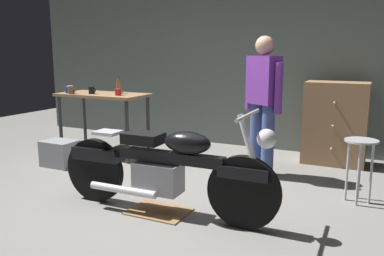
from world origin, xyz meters
TOP-DOWN VIEW (x-y plane):
  - ground_plane at (0.00, 0.00)m, footprint 12.00×12.00m
  - back_wall at (0.00, 2.80)m, footprint 8.00×0.12m
  - workbench at (-1.68, 1.34)m, footprint 1.30×0.64m
  - motorcycle at (0.20, -0.18)m, footprint 2.19×0.60m
  - person_standing at (0.67, 1.36)m, footprint 0.51×0.38m
  - shop_stool at (1.79, 0.92)m, footprint 0.32×0.32m
  - wooden_dresser at (1.40, 2.30)m, footprint 0.80×0.47m
  - drip_tray at (0.13, -0.18)m, footprint 0.56×0.40m
  - storage_bin at (-1.83, 0.59)m, footprint 0.44×0.32m
  - mug_blue_enamel at (-2.17, 1.16)m, footprint 0.11×0.07m
  - mug_red_diner at (-1.32, 1.22)m, footprint 0.12×0.09m
  - mug_brown_stoneware at (-2.05, 1.10)m, footprint 0.12×0.08m
  - mug_black_matte at (-1.79, 1.23)m, footprint 0.12×0.08m
  - mug_white_ceramic at (-2.24, 1.28)m, footprint 0.12×0.09m
  - bottle at (-1.47, 1.44)m, footprint 0.06×0.06m

SIDE VIEW (x-z plane):
  - ground_plane at x=0.00m, z-range 0.00..0.00m
  - drip_tray at x=0.13m, z-range 0.00..0.01m
  - storage_bin at x=-1.83m, z-range 0.00..0.34m
  - motorcycle at x=0.20m, z-range -0.05..0.95m
  - shop_stool at x=1.79m, z-range 0.18..0.82m
  - wooden_dresser at x=1.40m, z-range 0.00..1.10m
  - workbench at x=-1.68m, z-range 0.34..1.24m
  - person_standing at x=0.67m, z-range 0.09..1.76m
  - mug_red_diner at x=-1.32m, z-range 0.90..0.99m
  - mug_blue_enamel at x=-2.17m, z-range 0.90..0.99m
  - mug_white_ceramic at x=-2.24m, z-range 0.90..0.99m
  - mug_black_matte at x=-1.79m, z-range 0.90..1.00m
  - mug_brown_stoneware at x=-2.05m, z-range 0.90..1.01m
  - bottle at x=-1.47m, z-range 0.88..1.12m
  - back_wall at x=0.00m, z-range 0.00..3.10m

